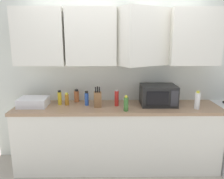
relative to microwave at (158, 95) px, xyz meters
The scene contains 12 objects.
wall_back_with_cabinets 0.81m from the microwave, 162.52° to the left, with size 3.67×0.62×2.60m.
counter_run 0.82m from the microwave, behind, with size 2.80×0.63×0.90m.
microwave is the anchor object (origin of this frame).
dish_rack 1.72m from the microwave, behind, with size 0.38×0.30×0.12m, color silver.
knife_block 0.84m from the microwave, behind, with size 0.11×0.13×0.28m.
bottle_yellow_mustard 1.37m from the microwave, behind, with size 0.05×0.05×0.20m.
bottle_spice_jar 1.17m from the microwave, behind, with size 0.07×0.07×0.18m.
bottle_red_sauce 0.58m from the microwave, behind, with size 0.06×0.06×0.22m.
bottle_white_jar 0.51m from the microwave, 21.89° to the right, with size 0.07×0.07×0.24m.
bottle_green_oil 0.54m from the microwave, 150.38° to the right, with size 0.06×0.06×0.20m.
bottle_amber_vinegar 1.27m from the microwave, behind, with size 0.05×0.05×0.17m.
bottle_blue_cleaner 0.99m from the microwave, behind, with size 0.05×0.05×0.20m.
Camera 1 is at (-0.11, -3.24, 1.81)m, focal length 35.83 mm.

